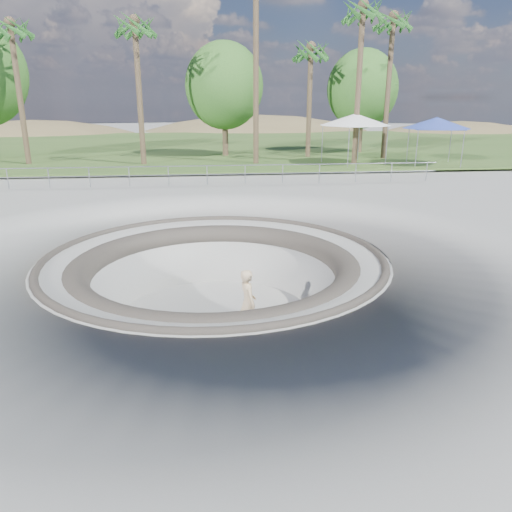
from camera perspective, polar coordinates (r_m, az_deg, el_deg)
name	(u,v)px	position (r m, az deg, el deg)	size (l,w,h in m)	color
ground	(214,257)	(14.99, -4.78, -0.12)	(180.00, 180.00, 0.00)	#9E9D99
skate_bowl	(216,313)	(15.64, -4.61, -6.52)	(14.00, 14.00, 4.10)	#9E9D99
grass_strip	(203,146)	(48.47, -6.02, 12.44)	(180.00, 36.00, 0.12)	#365723
distant_hills	(230,182)	(72.49, -2.99, 8.46)	(103.20, 45.00, 28.60)	brown
safety_railing	(207,175)	(26.56, -5.61, 9.20)	(25.00, 0.06, 1.03)	gray
skateboard	(248,335)	(14.24, -0.92, -8.99)	(0.95, 0.50, 0.10)	brown
skater	(248,302)	(13.83, -0.94, -5.33)	(0.71, 0.46, 1.93)	beige
canopy_white	(355,120)	(34.90, 11.27, 15.03)	(6.12, 6.12, 3.28)	gray
canopy_blue	(436,123)	(35.82, 19.93, 14.09)	(5.92, 5.92, 3.05)	gray
palm_a	(11,32)	(37.58, -26.22, 22.01)	(2.60, 2.60, 9.65)	brown
palm_b	(135,30)	(34.94, -13.67, 23.84)	(2.60, 2.60, 9.76)	brown
palm_d	(311,53)	(38.69, 6.29, 22.03)	(2.60, 2.60, 8.66)	brown
palm_e	(363,16)	(35.13, 12.10, 25.27)	(2.60, 2.60, 10.66)	brown
palm_f	(393,25)	(38.72, 15.39, 24.07)	(2.60, 2.60, 10.49)	brown
bushy_tree_mid	(224,86)	(39.22, -3.64, 18.83)	(5.82, 5.29, 8.39)	brown
bushy_tree_right	(363,89)	(42.49, 12.08, 18.16)	(5.61, 5.10, 8.10)	brown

